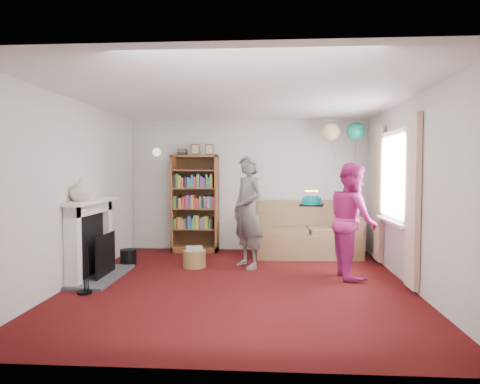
# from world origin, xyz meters

# --- Properties ---
(ground) EXTENTS (5.00, 5.00, 0.00)m
(ground) POSITION_xyz_m (0.00, 0.00, 0.00)
(ground) COLOR #320708
(ground) RESTS_ON ground
(wall_back) EXTENTS (4.50, 0.02, 2.50)m
(wall_back) POSITION_xyz_m (0.00, 2.51, 1.25)
(wall_back) COLOR silver
(wall_back) RESTS_ON ground
(wall_left) EXTENTS (0.02, 5.00, 2.50)m
(wall_left) POSITION_xyz_m (-2.26, 0.00, 1.25)
(wall_left) COLOR silver
(wall_left) RESTS_ON ground
(wall_right) EXTENTS (0.02, 5.00, 2.50)m
(wall_right) POSITION_xyz_m (2.26, 0.00, 1.25)
(wall_right) COLOR silver
(wall_right) RESTS_ON ground
(ceiling) EXTENTS (4.50, 5.00, 0.01)m
(ceiling) POSITION_xyz_m (0.00, 0.00, 2.50)
(ceiling) COLOR white
(ceiling) RESTS_ON wall_back
(fireplace) EXTENTS (0.55, 1.80, 1.12)m
(fireplace) POSITION_xyz_m (-2.09, 0.19, 0.51)
(fireplace) COLOR #3F3F42
(fireplace) RESTS_ON ground
(window_bay) EXTENTS (0.14, 2.02, 2.20)m
(window_bay) POSITION_xyz_m (2.21, 0.60, 1.20)
(window_bay) COLOR white
(window_bay) RESTS_ON ground
(wall_sconce) EXTENTS (0.16, 0.23, 0.16)m
(wall_sconce) POSITION_xyz_m (-1.75, 2.36, 1.88)
(wall_sconce) COLOR gold
(wall_sconce) RESTS_ON ground
(bookcase) EXTENTS (0.86, 0.42, 2.03)m
(bookcase) POSITION_xyz_m (-1.00, 2.30, 0.90)
(bookcase) COLOR #472B14
(bookcase) RESTS_ON ground
(sofa) EXTENTS (1.82, 0.96, 0.96)m
(sofa) POSITION_xyz_m (1.09, 2.07, 0.36)
(sofa) COLOR brown
(sofa) RESTS_ON ground
(wicker_basket) EXTENTS (0.36, 0.36, 0.33)m
(wicker_basket) POSITION_xyz_m (-0.78, 0.94, 0.15)
(wicker_basket) COLOR olive
(wicker_basket) RESTS_ON ground
(person_striped) EXTENTS (0.73, 0.78, 1.78)m
(person_striped) POSITION_xyz_m (0.07, 0.98, 0.89)
(person_striped) COLOR black
(person_striped) RESTS_ON ground
(person_magenta) EXTENTS (0.72, 0.87, 1.65)m
(person_magenta) POSITION_xyz_m (1.59, 0.49, 0.83)
(person_magenta) COLOR #B02370
(person_magenta) RESTS_ON ground
(birthday_cake) EXTENTS (0.34, 0.34, 0.22)m
(birthday_cake) POSITION_xyz_m (1.02, 0.57, 1.09)
(birthday_cake) COLOR black
(birthday_cake) RESTS_ON ground
(balloons) EXTENTS (0.77, 0.39, 1.70)m
(balloons) POSITION_xyz_m (1.71, 2.02, 2.22)
(balloons) COLOR #3F3F3F
(balloons) RESTS_ON ground
(mantel_vase) EXTENTS (0.34, 0.34, 0.31)m
(mantel_vase) POSITION_xyz_m (-2.12, -0.15, 1.28)
(mantel_vase) COLOR beige
(mantel_vase) RESTS_ON fireplace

